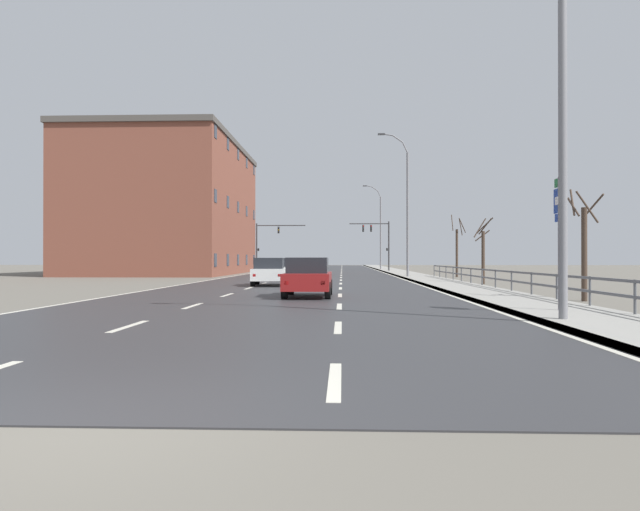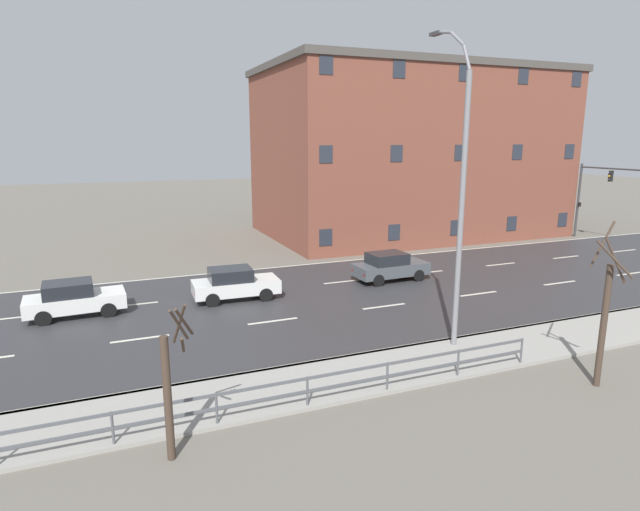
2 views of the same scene
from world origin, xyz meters
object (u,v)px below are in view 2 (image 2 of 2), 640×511
at_px(car_far_left, 390,266).
at_px(brick_building, 408,152).
at_px(traffic_signal_left, 592,189).
at_px(car_far_right, 74,299).
at_px(car_near_left, 235,283).
at_px(street_lamp_midground, 460,197).

distance_m(car_far_left, brick_building, 17.05).
xyz_separation_m(traffic_signal_left, car_far_left, (5.04, -20.46, -3.08)).
height_order(traffic_signal_left, car_far_right, traffic_signal_left).
bearing_deg(traffic_signal_left, car_far_left, -76.16).
bearing_deg(car_near_left, car_far_right, -89.67).
bearing_deg(car_far_right, car_far_left, 86.94).
height_order(street_lamp_midground, brick_building, brick_building).
bearing_deg(traffic_signal_left, car_far_right, -82.05).
bearing_deg(brick_building, traffic_signal_left, 54.26).
height_order(car_far_left, car_near_left, same).
distance_m(car_far_left, car_near_left, 8.72).
xyz_separation_m(car_far_left, car_near_left, (0.26, -8.72, 0.00)).
bearing_deg(street_lamp_midground, car_far_left, 164.65).
height_order(street_lamp_midground, car_near_left, street_lamp_midground).
xyz_separation_m(traffic_signal_left, car_far_right, (5.07, -36.28, -3.08)).
bearing_deg(street_lamp_midground, traffic_signal_left, 121.68).
bearing_deg(street_lamp_midground, brick_building, 152.84).
distance_m(traffic_signal_left, car_far_left, 21.30).
height_order(street_lamp_midground, car_far_left, street_lamp_midground).
distance_m(car_far_left, car_far_right, 15.82).
bearing_deg(car_far_right, car_near_left, 84.97).
bearing_deg(car_far_right, traffic_signal_left, 94.79).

